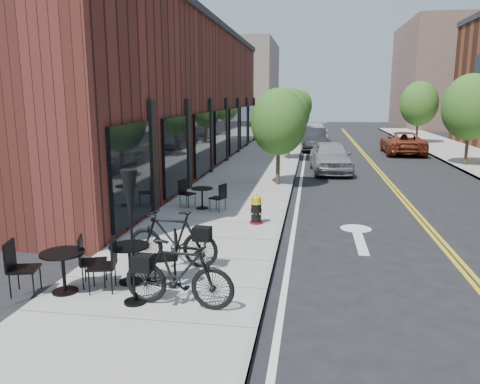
{
  "coord_description": "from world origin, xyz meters",
  "views": [
    {
      "loc": [
        0.74,
        -9.53,
        3.59
      ],
      "look_at": [
        -1.2,
        2.96,
        1.0
      ],
      "focal_mm": 35.0,
      "sensor_mm": 36.0,
      "label": 1
    }
  ],
  "objects_px": {
    "bistro_set_b": "(130,258)",
    "patio_umbrella": "(131,209)",
    "fire_hydrant": "(256,210)",
    "parked_car_far": "(403,143)",
    "bicycle_left": "(173,238)",
    "parked_car_a": "(330,157)",
    "bistro_set_a": "(63,266)",
    "bicycle_right": "(179,274)",
    "parked_car_b": "(314,139)",
    "bistro_set_c": "(202,195)",
    "parked_car_c": "(314,133)"
  },
  "relations": [
    {
      "from": "patio_umbrella",
      "to": "parked_car_far",
      "type": "relative_size",
      "value": 0.45
    },
    {
      "from": "parked_car_b",
      "to": "bistro_set_b",
      "type": "bearing_deg",
      "value": -100.6
    },
    {
      "from": "parked_car_c",
      "to": "bicycle_left",
      "type": "bearing_deg",
      "value": -93.25
    },
    {
      "from": "fire_hydrant",
      "to": "bicycle_right",
      "type": "distance_m",
      "value": 5.46
    },
    {
      "from": "parked_car_b",
      "to": "parked_car_far",
      "type": "height_order",
      "value": "parked_car_b"
    },
    {
      "from": "bicycle_right",
      "to": "parked_car_b",
      "type": "height_order",
      "value": "parked_car_b"
    },
    {
      "from": "parked_car_far",
      "to": "fire_hydrant",
      "type": "bearing_deg",
      "value": 70.42
    },
    {
      "from": "parked_car_a",
      "to": "bistro_set_b",
      "type": "bearing_deg",
      "value": -110.75
    },
    {
      "from": "bicycle_right",
      "to": "parked_car_c",
      "type": "distance_m",
      "value": 29.74
    },
    {
      "from": "fire_hydrant",
      "to": "parked_car_far",
      "type": "relative_size",
      "value": 0.16
    },
    {
      "from": "fire_hydrant",
      "to": "bicycle_left",
      "type": "height_order",
      "value": "bicycle_left"
    },
    {
      "from": "bistro_set_b",
      "to": "parked_car_c",
      "type": "distance_m",
      "value": 28.99
    },
    {
      "from": "bistro_set_a",
      "to": "parked_car_b",
      "type": "height_order",
      "value": "parked_car_b"
    },
    {
      "from": "bistro_set_a",
      "to": "parked_car_a",
      "type": "xyz_separation_m",
      "value": [
        5.2,
        15.34,
        0.14
      ]
    },
    {
      "from": "parked_car_b",
      "to": "bistro_set_a",
      "type": "bearing_deg",
      "value": -102.67
    },
    {
      "from": "parked_car_c",
      "to": "patio_umbrella",
      "type": "bearing_deg",
      "value": -93.1
    },
    {
      "from": "bistro_set_c",
      "to": "parked_car_c",
      "type": "relative_size",
      "value": 0.29
    },
    {
      "from": "parked_car_b",
      "to": "fire_hydrant",
      "type": "bearing_deg",
      "value": -97.08
    },
    {
      "from": "bicycle_right",
      "to": "parked_car_c",
      "type": "bearing_deg",
      "value": 0.47
    },
    {
      "from": "parked_car_a",
      "to": "parked_car_b",
      "type": "distance_m",
      "value": 9.32
    },
    {
      "from": "bistro_set_b",
      "to": "parked_car_a",
      "type": "height_order",
      "value": "parked_car_a"
    },
    {
      "from": "parked_car_far",
      "to": "parked_car_a",
      "type": "bearing_deg",
      "value": 61.24
    },
    {
      "from": "patio_umbrella",
      "to": "parked_car_c",
      "type": "bearing_deg",
      "value": 84.25
    },
    {
      "from": "bistro_set_a",
      "to": "bistro_set_c",
      "type": "distance_m",
      "value": 6.73
    },
    {
      "from": "bistro_set_a",
      "to": "parked_car_c",
      "type": "relative_size",
      "value": 0.34
    },
    {
      "from": "bistro_set_b",
      "to": "patio_umbrella",
      "type": "bearing_deg",
      "value": -84.68
    },
    {
      "from": "bicycle_right",
      "to": "parked_car_a",
      "type": "height_order",
      "value": "parked_car_a"
    },
    {
      "from": "bicycle_right",
      "to": "bistro_set_c",
      "type": "xyz_separation_m",
      "value": [
        -1.24,
        6.92,
        -0.15
      ]
    },
    {
      "from": "parked_car_a",
      "to": "parked_car_c",
      "type": "height_order",
      "value": "parked_car_c"
    },
    {
      "from": "bicycle_right",
      "to": "bistro_set_c",
      "type": "distance_m",
      "value": 7.03
    },
    {
      "from": "bistro_set_b",
      "to": "bicycle_right",
      "type": "bearing_deg",
      "value": -56.51
    },
    {
      "from": "fire_hydrant",
      "to": "bistro_set_a",
      "type": "bearing_deg",
      "value": -125.97
    },
    {
      "from": "bistro_set_c",
      "to": "patio_umbrella",
      "type": "height_order",
      "value": "patio_umbrella"
    },
    {
      "from": "parked_car_c",
      "to": "bistro_set_b",
      "type": "bearing_deg",
      "value": -94.09
    },
    {
      "from": "bistro_set_a",
      "to": "parked_car_b",
      "type": "xyz_separation_m",
      "value": [
        4.4,
        24.63,
        0.13
      ]
    },
    {
      "from": "bicycle_right",
      "to": "patio_umbrella",
      "type": "xyz_separation_m",
      "value": [
        -0.79,
        0.02,
        1.08
      ]
    },
    {
      "from": "bicycle_right",
      "to": "parked_car_a",
      "type": "distance_m",
      "value": 15.88
    },
    {
      "from": "bicycle_right",
      "to": "parked_car_far",
      "type": "height_order",
      "value": "parked_car_far"
    },
    {
      "from": "bicycle_left",
      "to": "bistro_set_a",
      "type": "bearing_deg",
      "value": -37.85
    },
    {
      "from": "bicycle_left",
      "to": "parked_car_c",
      "type": "height_order",
      "value": "parked_car_c"
    },
    {
      "from": "parked_car_far",
      "to": "bicycle_left",
      "type": "bearing_deg",
      "value": 70.54
    },
    {
      "from": "bistro_set_a",
      "to": "parked_car_far",
      "type": "height_order",
      "value": "parked_car_far"
    },
    {
      "from": "patio_umbrella",
      "to": "parked_car_c",
      "type": "height_order",
      "value": "patio_umbrella"
    },
    {
      "from": "bistro_set_a",
      "to": "patio_umbrella",
      "type": "height_order",
      "value": "patio_umbrella"
    },
    {
      "from": "patio_umbrella",
      "to": "parked_car_far",
      "type": "height_order",
      "value": "patio_umbrella"
    },
    {
      "from": "bicycle_left",
      "to": "patio_umbrella",
      "type": "height_order",
      "value": "patio_umbrella"
    },
    {
      "from": "bicycle_left",
      "to": "parked_car_a",
      "type": "xyz_separation_m",
      "value": [
        3.67,
        13.71,
        0.05
      ]
    },
    {
      "from": "bicycle_left",
      "to": "patio_umbrella",
      "type": "bearing_deg",
      "value": 1.89
    },
    {
      "from": "bicycle_right",
      "to": "fire_hydrant",
      "type": "bearing_deg",
      "value": -2.12
    },
    {
      "from": "bicycle_left",
      "to": "parked_car_far",
      "type": "xyz_separation_m",
      "value": [
        8.44,
        21.84,
        -0.0
      ]
    }
  ]
}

